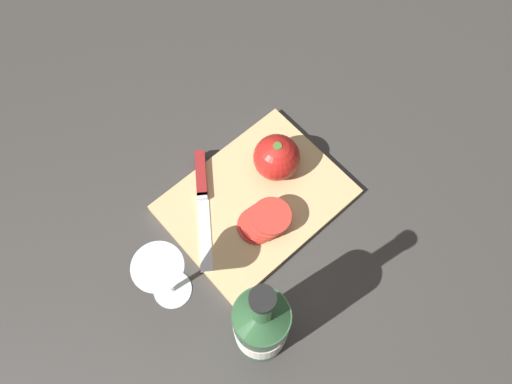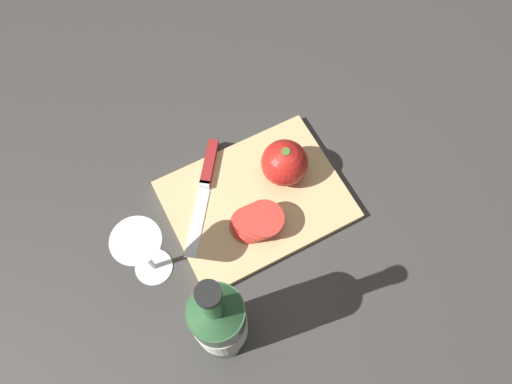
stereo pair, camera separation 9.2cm
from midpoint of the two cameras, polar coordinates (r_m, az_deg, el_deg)
The scene contains 7 objects.
ground_plane at distance 0.95m, azimuth -2.20°, elevation -3.09°, with size 3.00×3.00×0.00m, color #383533.
cutting_board at distance 0.95m, azimuth -2.74°, elevation -1.25°, with size 0.33×0.25×0.02m.
wine_bottle at distance 0.78m, azimuth -2.90°, elevation -15.56°, with size 0.08×0.08×0.32m.
wine_glass at distance 0.83m, azimuth -13.74°, elevation -9.61°, with size 0.08×0.08×0.15m.
whole_tomato at distance 0.93m, azimuth -0.43°, elevation 3.66°, with size 0.09×0.09×0.09m.
knife at distance 0.96m, azimuth -8.94°, elevation 0.35°, with size 0.16×0.21×0.01m.
tomato_slice_stack_near at distance 0.91m, azimuth -2.05°, elevation -3.72°, with size 0.09×0.09×0.04m.
Camera 1 is at (-0.24, -0.25, 0.89)m, focal length 35.00 mm.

